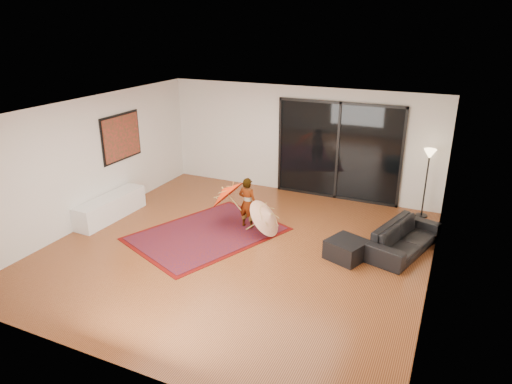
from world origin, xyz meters
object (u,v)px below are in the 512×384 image
Objects in this scene: sofa at (404,238)px; child at (248,203)px; media_console at (111,207)px; ottoman at (347,249)px.

sofa is 1.65× the size of child.
media_console is 0.99× the size of sofa.
media_console reaches higher than ottoman.
media_console is 2.86× the size of ottoman.
child is at bearing 168.45° from ottoman.
ottoman is at bearing 172.30° from child.
media_console is 3.13m from child.
media_console is at bearing 19.14° from child.
ottoman is 2.34m from child.
media_console is at bearing 116.86° from sofa.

